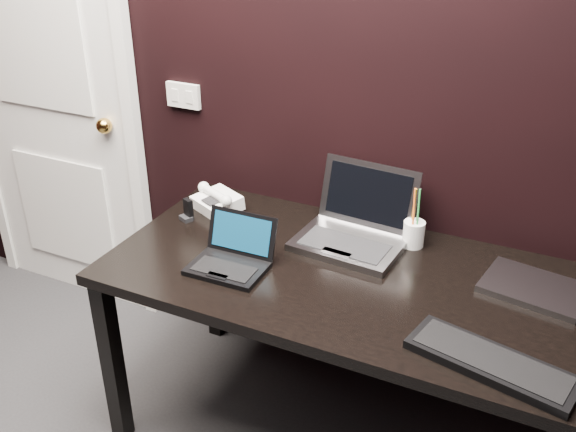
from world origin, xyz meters
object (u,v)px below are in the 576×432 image
at_px(desk, 360,296).
at_px(desk_phone, 217,201).
at_px(netbook, 231,258).
at_px(silver_laptop, 354,230).
at_px(mobile_phone, 188,212).
at_px(closed_laptop, 534,288).
at_px(door, 48,92).
at_px(pen_cup, 414,233).
at_px(ext_keyboard, 491,362).

bearing_deg(desk, desk_phone, 162.83).
distance_m(netbook, desk_phone, 0.43).
bearing_deg(silver_laptop, mobile_phone, -169.83).
xyz_separation_m(desk, closed_laptop, (0.52, 0.15, 0.09)).
xyz_separation_m(silver_laptop, closed_laptop, (0.62, -0.05, -0.04)).
distance_m(silver_laptop, mobile_phone, 0.64).
bearing_deg(desk, door, 167.18).
distance_m(door, pen_cup, 1.77).
distance_m(closed_laptop, desk_phone, 1.20).
height_order(netbook, silver_laptop, silver_laptop).
height_order(silver_laptop, ext_keyboard, silver_laptop).
relative_size(netbook, mobile_phone, 3.04).
bearing_deg(ext_keyboard, closed_laptop, 82.15).
xyz_separation_m(silver_laptop, desk_phone, (-0.57, 0.01, -0.01)).
relative_size(ext_keyboard, desk_phone, 2.17).
bearing_deg(ext_keyboard, desk, 149.80).
distance_m(door, desk, 1.73).
distance_m(door, silver_laptop, 1.58).
height_order(netbook, closed_laptop, netbook).
xyz_separation_m(door, desk_phone, (0.97, -0.17, -0.27)).
height_order(ext_keyboard, desk_phone, desk_phone).
height_order(door, pen_cup, door).
bearing_deg(netbook, silver_laptop, 46.93).
bearing_deg(silver_laptop, desk_phone, 179.13).
xyz_separation_m(door, netbook, (1.24, -0.51, -0.27)).
height_order(mobile_phone, pen_cup, pen_cup).
bearing_deg(desk, closed_laptop, 16.52).
height_order(netbook, pen_cup, pen_cup).
distance_m(closed_laptop, pen_cup, 0.44).
distance_m(desk, ext_keyboard, 0.54).
distance_m(netbook, silver_laptop, 0.45).
relative_size(door, silver_laptop, 5.49).
height_order(closed_laptop, pen_cup, pen_cup).
distance_m(door, netbook, 1.36).
distance_m(desk, closed_laptop, 0.55).
relative_size(door, netbook, 8.41).
bearing_deg(silver_laptop, netbook, -133.07).
distance_m(closed_laptop, mobile_phone, 1.25).
relative_size(desk_phone, mobile_phone, 2.57).
bearing_deg(door, pen_cup, -3.57).
distance_m(desk, desk_phone, 0.72).
height_order(netbook, ext_keyboard, netbook).
bearing_deg(mobile_phone, silver_laptop, 10.17).
xyz_separation_m(desk_phone, pen_cup, (0.77, 0.06, 0.02)).
relative_size(netbook, pen_cup, 1.15).
xyz_separation_m(netbook, pen_cup, (0.51, 0.40, 0.02)).
relative_size(door, pen_cup, 9.64).
height_order(closed_laptop, mobile_phone, mobile_phone).
distance_m(mobile_phone, pen_cup, 0.85).
bearing_deg(pen_cup, ext_keyboard, -55.73).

